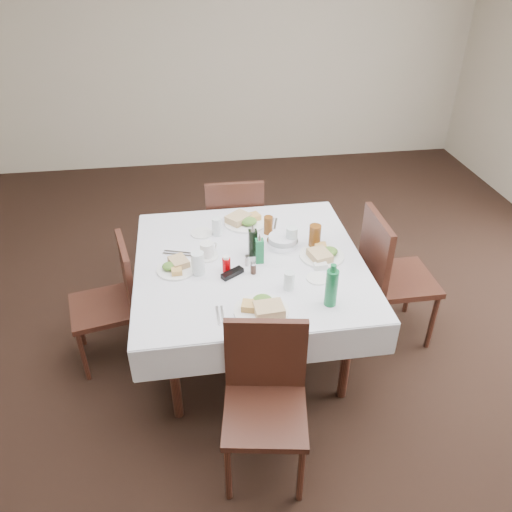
{
  "coord_description": "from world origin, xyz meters",
  "views": [
    {
      "loc": [
        -0.51,
        -2.61,
        2.55
      ],
      "look_at": [
        -0.13,
        0.01,
        0.8
      ],
      "focal_mm": 35.0,
      "sensor_mm": 36.0,
      "label": 1
    }
  ],
  "objects_px": {
    "oil_cruet_green": "(259,250)",
    "ketchup_bottle": "(226,264)",
    "water_e": "(292,237)",
    "water_s": "(289,281)",
    "green_bottle": "(331,287)",
    "oil_cruet_dark": "(253,242)",
    "chair_north": "(234,223)",
    "water_n": "(217,226)",
    "chair_south": "(265,391)",
    "bread_basket": "(283,241)",
    "water_w": "(198,263)",
    "coffee_mug": "(207,251)",
    "chair_east": "(388,271)",
    "dining_table": "(250,270)",
    "chair_west": "(114,295)"
  },
  "relations": [
    {
      "from": "chair_south",
      "to": "green_bottle",
      "type": "relative_size",
      "value": 3.4
    },
    {
      "from": "chair_west",
      "to": "water_s",
      "type": "bearing_deg",
      "value": -21.29
    },
    {
      "from": "water_e",
      "to": "oil_cruet_dark",
      "type": "bearing_deg",
      "value": -166.97
    },
    {
      "from": "water_w",
      "to": "coffee_mug",
      "type": "height_order",
      "value": "water_w"
    },
    {
      "from": "dining_table",
      "to": "water_w",
      "type": "relative_size",
      "value": 9.89
    },
    {
      "from": "chair_west",
      "to": "water_w",
      "type": "distance_m",
      "value": 0.68
    },
    {
      "from": "oil_cruet_green",
      "to": "oil_cruet_dark",
      "type": "bearing_deg",
      "value": 107.93
    },
    {
      "from": "dining_table",
      "to": "chair_east",
      "type": "xyz_separation_m",
      "value": [
        0.97,
        0.03,
        -0.12
      ]
    },
    {
      "from": "water_n",
      "to": "green_bottle",
      "type": "relative_size",
      "value": 0.48
    },
    {
      "from": "chair_south",
      "to": "water_n",
      "type": "distance_m",
      "value": 1.27
    },
    {
      "from": "coffee_mug",
      "to": "bread_basket",
      "type": "bearing_deg",
      "value": 7.55
    },
    {
      "from": "water_n",
      "to": "coffee_mug",
      "type": "height_order",
      "value": "water_n"
    },
    {
      "from": "chair_west",
      "to": "bread_basket",
      "type": "xyz_separation_m",
      "value": [
        1.14,
        0.06,
        0.29
      ]
    },
    {
      "from": "chair_west",
      "to": "oil_cruet_green",
      "type": "height_order",
      "value": "oil_cruet_green"
    },
    {
      "from": "water_s",
      "to": "water_n",
      "type": "bearing_deg",
      "value": 118.25
    },
    {
      "from": "chair_south",
      "to": "water_s",
      "type": "xyz_separation_m",
      "value": [
        0.23,
        0.54,
        0.3
      ]
    },
    {
      "from": "chair_west",
      "to": "water_w",
      "type": "height_order",
      "value": "water_w"
    },
    {
      "from": "chair_north",
      "to": "water_e",
      "type": "relative_size",
      "value": 6.63
    },
    {
      "from": "chair_south",
      "to": "chair_north",
      "type": "bearing_deg",
      "value": 89.1
    },
    {
      "from": "water_n",
      "to": "water_e",
      "type": "bearing_deg",
      "value": -25.28
    },
    {
      "from": "water_s",
      "to": "ketchup_bottle",
      "type": "relative_size",
      "value": 1.03
    },
    {
      "from": "chair_north",
      "to": "water_e",
      "type": "distance_m",
      "value": 0.86
    },
    {
      "from": "dining_table",
      "to": "water_e",
      "type": "distance_m",
      "value": 0.36
    },
    {
      "from": "chair_west",
      "to": "water_w",
      "type": "xyz_separation_m",
      "value": [
        0.57,
        -0.19,
        0.33
      ]
    },
    {
      "from": "chair_north",
      "to": "ketchup_bottle",
      "type": "distance_m",
      "value": 1.03
    },
    {
      "from": "bread_basket",
      "to": "coffee_mug",
      "type": "bearing_deg",
      "value": -172.45
    },
    {
      "from": "chair_west",
      "to": "coffee_mug",
      "type": "bearing_deg",
      "value": -1.06
    },
    {
      "from": "chair_north",
      "to": "coffee_mug",
      "type": "distance_m",
      "value": 0.88
    },
    {
      "from": "water_n",
      "to": "chair_east",
      "type": "bearing_deg",
      "value": -15.91
    },
    {
      "from": "chair_west",
      "to": "green_bottle",
      "type": "bearing_deg",
      "value": -24.88
    },
    {
      "from": "oil_cruet_green",
      "to": "ketchup_bottle",
      "type": "relative_size",
      "value": 1.88
    },
    {
      "from": "water_e",
      "to": "green_bottle",
      "type": "distance_m",
      "value": 0.64
    },
    {
      "from": "dining_table",
      "to": "chair_west",
      "type": "xyz_separation_m",
      "value": [
        -0.9,
        0.09,
        -0.18
      ]
    },
    {
      "from": "chair_east",
      "to": "ketchup_bottle",
      "type": "relative_size",
      "value": 8.82
    },
    {
      "from": "chair_east",
      "to": "water_n",
      "type": "relative_size",
      "value": 7.73
    },
    {
      "from": "water_e",
      "to": "oil_cruet_dark",
      "type": "relative_size",
      "value": 0.62
    },
    {
      "from": "green_bottle",
      "to": "oil_cruet_dark",
      "type": "bearing_deg",
      "value": 122.36
    },
    {
      "from": "oil_cruet_dark",
      "to": "water_e",
      "type": "bearing_deg",
      "value": 13.03
    },
    {
      "from": "water_s",
      "to": "oil_cruet_green",
      "type": "height_order",
      "value": "oil_cruet_green"
    },
    {
      "from": "chair_east",
      "to": "ketchup_bottle",
      "type": "bearing_deg",
      "value": -173.59
    },
    {
      "from": "bread_basket",
      "to": "oil_cruet_dark",
      "type": "xyz_separation_m",
      "value": [
        -0.21,
        -0.08,
        0.07
      ]
    },
    {
      "from": "chair_south",
      "to": "water_n",
      "type": "bearing_deg",
      "value": 96.58
    },
    {
      "from": "water_s",
      "to": "coffee_mug",
      "type": "bearing_deg",
      "value": 137.76
    },
    {
      "from": "chair_north",
      "to": "green_bottle",
      "type": "height_order",
      "value": "green_bottle"
    },
    {
      "from": "dining_table",
      "to": "water_e",
      "type": "xyz_separation_m",
      "value": [
        0.3,
        0.13,
        0.14
      ]
    },
    {
      "from": "chair_south",
      "to": "bread_basket",
      "type": "distance_m",
      "value": 1.09
    },
    {
      "from": "water_e",
      "to": "water_s",
      "type": "bearing_deg",
      "value": -103.45
    },
    {
      "from": "chair_north",
      "to": "water_n",
      "type": "bearing_deg",
      "value": -107.76
    },
    {
      "from": "bread_basket",
      "to": "green_bottle",
      "type": "bearing_deg",
      "value": -77.17
    },
    {
      "from": "dining_table",
      "to": "oil_cruet_dark",
      "type": "xyz_separation_m",
      "value": [
        0.03,
        0.07,
        0.17
      ]
    }
  ]
}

